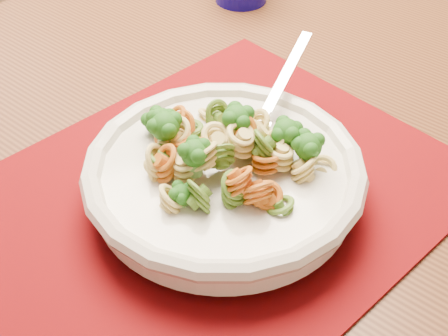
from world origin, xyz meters
name	(u,v)px	position (x,y,z in m)	size (l,w,h in m)	color
dining_table	(168,253)	(-0.08, -0.80, 0.67)	(1.69, 1.43, 0.77)	#573018
placemat	(206,199)	(-0.05, -0.83, 0.77)	(0.49, 0.38, 0.00)	#660604
pasta_bowl	(224,175)	(-0.04, -0.84, 0.80)	(0.27, 0.27, 0.05)	beige
pasta_broccoli_heap	(224,163)	(-0.04, -0.84, 0.82)	(0.23, 0.23, 0.06)	tan
fork	(257,130)	(0.02, -0.81, 0.82)	(0.19, 0.02, 0.01)	silver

